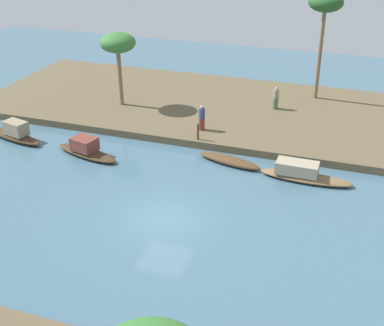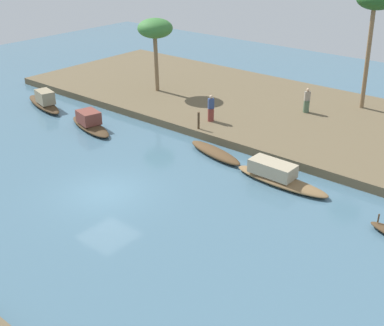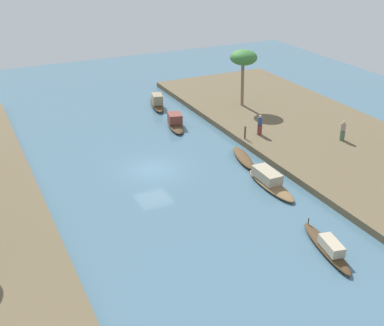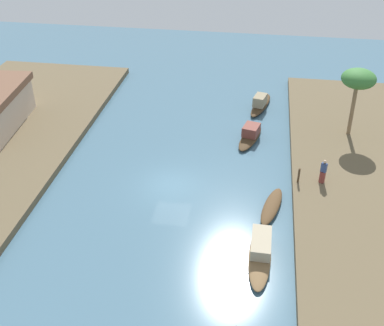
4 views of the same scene
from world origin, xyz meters
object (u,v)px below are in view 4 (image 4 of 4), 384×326
at_px(person_on_near_bank, 323,173).
at_px(mooring_post, 299,175).
at_px(sampan_with_red_awning, 251,135).
at_px(sampan_foreground, 260,104).
at_px(palm_tree_left_far, 359,80).
at_px(sampan_open_hull, 272,206).
at_px(sampan_downstream_large, 260,251).

relative_size(person_on_near_bank, mooring_post, 1.60).
relative_size(sampan_with_red_awning, mooring_post, 4.37).
bearing_deg(person_on_near_bank, sampan_foreground, -34.29).
relative_size(sampan_with_red_awning, person_on_near_bank, 2.73).
bearing_deg(palm_tree_left_far, person_on_near_bank, 160.34).
bearing_deg(sampan_foreground, person_on_near_bank, -144.79).
distance_m(person_on_near_bank, mooring_post, 1.60).
xyz_separation_m(sampan_open_hull, palm_tree_left_far, (9.91, -5.79, 4.84)).
bearing_deg(palm_tree_left_far, sampan_downstream_large, 155.99).
bearing_deg(sampan_with_red_awning, mooring_post, -136.33).
bearing_deg(sampan_open_hull, sampan_with_red_awning, 24.65).
relative_size(sampan_open_hull, person_on_near_bank, 2.43).
xyz_separation_m(sampan_with_red_awning, sampan_downstream_large, (-13.10, -1.21, -0.01)).
xyz_separation_m(sampan_with_red_awning, palm_tree_left_far, (1.20, -7.58, 4.63)).
height_order(sampan_with_red_awning, sampan_downstream_large, sampan_with_red_awning).
relative_size(mooring_post, palm_tree_left_far, 0.20).
bearing_deg(sampan_downstream_large, palm_tree_left_far, -23.24).
xyz_separation_m(sampan_with_red_awning, sampan_foreground, (5.67, -0.59, 0.04)).
relative_size(sampan_with_red_awning, palm_tree_left_far, 0.88).
relative_size(person_on_near_bank, palm_tree_left_far, 0.32).
bearing_deg(person_on_near_bank, sampan_with_red_awning, -14.79).
bearing_deg(mooring_post, palm_tree_left_far, -29.18).
distance_m(sampan_downstream_large, sampan_foreground, 18.79).
distance_m(sampan_with_red_awning, sampan_foreground, 5.70).
xyz_separation_m(sampan_downstream_large, palm_tree_left_far, (14.30, -6.37, 4.64)).
bearing_deg(person_on_near_bank, sampan_downstream_large, 96.61).
relative_size(sampan_open_hull, mooring_post, 3.88).
xyz_separation_m(sampan_open_hull, mooring_post, (2.56, -1.68, 0.82)).
bearing_deg(sampan_open_hull, sampan_foreground, 17.79).
distance_m(sampan_downstream_large, mooring_post, 7.34).
height_order(person_on_near_bank, mooring_post, person_on_near_bank).
bearing_deg(sampan_open_hull, mooring_post, -20.32).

